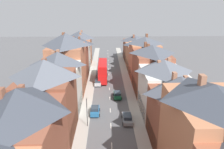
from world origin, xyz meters
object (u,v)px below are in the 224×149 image
(car_near_silver, at_px, (95,110))
(car_parked_right_a, at_px, (98,82))
(double_decker_bus_lead, at_px, (103,71))
(car_parked_left_a, at_px, (127,118))
(street_lamp, at_px, (87,110))
(car_near_blue, at_px, (117,95))

(car_near_silver, relative_size, car_parked_right_a, 1.01)
(double_decker_bus_lead, xyz_separation_m, car_parked_right_a, (-1.29, -4.32, -2.02))
(car_parked_left_a, distance_m, street_lamp, 7.87)
(car_near_silver, height_order, street_lamp, street_lamp)
(double_decker_bus_lead, height_order, street_lamp, street_lamp)
(car_parked_left_a, xyz_separation_m, street_lamp, (-7.35, -1.38, 2.45))
(car_parked_left_a, height_order, car_parked_right_a, car_parked_right_a)
(double_decker_bus_lead, relative_size, car_near_silver, 2.74)
(car_parked_left_a, bearing_deg, car_near_silver, 152.98)
(car_near_silver, bearing_deg, double_decker_bus_lead, 86.43)
(car_parked_right_a, bearing_deg, car_near_blue, -60.37)
(car_near_silver, distance_m, street_lamp, 5.27)
(double_decker_bus_lead, distance_m, car_near_blue, 13.57)
(car_near_blue, distance_m, car_parked_right_a, 9.91)
(car_near_blue, height_order, car_parked_left_a, car_near_blue)
(car_near_silver, relative_size, street_lamp, 0.72)
(double_decker_bus_lead, xyz_separation_m, street_lamp, (-2.44, -25.24, 0.43))
(car_parked_left_a, xyz_separation_m, car_parked_right_a, (-6.20, 19.55, 0.00))
(car_near_blue, distance_m, car_parked_left_a, 11.01)
(double_decker_bus_lead, distance_m, car_parked_right_a, 4.94)
(car_parked_left_a, bearing_deg, double_decker_bus_lead, 101.62)
(car_near_blue, bearing_deg, car_near_silver, -122.23)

